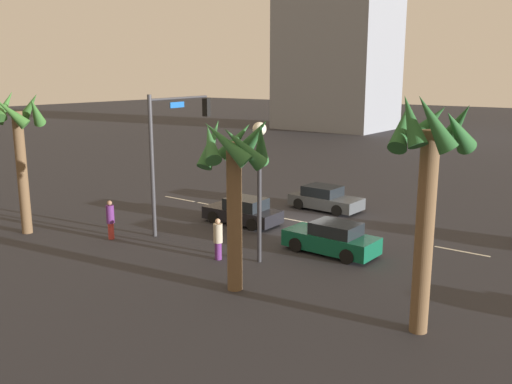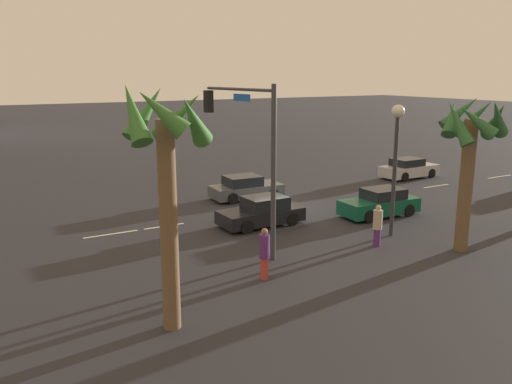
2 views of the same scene
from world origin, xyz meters
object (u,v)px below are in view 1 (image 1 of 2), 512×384
object	(u,v)px
pedestrian_1	(218,238)
building_1	(339,10)
car_3	(243,212)
streetlamp	(259,165)
palm_tree_0	(235,165)
palm_tree_1	(429,169)
pedestrian_0	(110,219)
palm_tree_2	(19,133)
car_1	(332,239)
car_2	(325,199)
traffic_signal	(172,139)

from	to	relation	value
pedestrian_1	building_1	xyz separation A→B (m)	(23.07, -52.58, 15.18)
car_3	pedestrian_1	world-z (taller)	pedestrian_1
streetlamp	pedestrian_1	xyz separation A→B (m)	(1.57, 0.79, -3.18)
pedestrian_1	streetlamp	bearing A→B (deg)	-153.33
palm_tree_0	palm_tree_1	distance (m)	6.60
pedestrian_0	palm_tree_2	xyz separation A→B (m)	(4.16, 1.79, 3.96)
palm_tree_0	building_1	world-z (taller)	building_1
palm_tree_2	pedestrian_0	bearing A→B (deg)	-156.71
car_1	pedestrian_1	size ratio (longest dim) A/B	2.34
building_1	car_2	bearing A→B (deg)	118.45
car_1	car_2	distance (m)	7.89
pedestrian_0	palm_tree_0	world-z (taller)	palm_tree_0
traffic_signal	palm_tree_0	xyz separation A→B (m)	(-7.54, 4.45, 0.06)
car_1	car_3	bearing A→B (deg)	-14.11
traffic_signal	palm_tree_0	distance (m)	8.75
car_3	streetlamp	xyz separation A→B (m)	(-4.21, 4.32, 3.48)
car_2	palm_tree_1	distance (m)	16.00
palm_tree_2	pedestrian_1	bearing A→B (deg)	-165.68
car_3	pedestrian_0	xyz separation A→B (m)	(3.35, 5.91, 0.36)
streetlamp	building_1	xyz separation A→B (m)	(24.64, -51.79, 12.00)
pedestrian_0	palm_tree_2	bearing A→B (deg)	23.29
traffic_signal	pedestrian_0	world-z (taller)	traffic_signal
car_1	streetlamp	bearing A→B (deg)	56.07
car_2	pedestrian_0	distance (m)	12.29
streetlamp	palm_tree_2	distance (m)	12.22
car_3	palm_tree_2	xyz separation A→B (m)	(7.51, 7.70, 4.31)
car_1	building_1	xyz separation A→B (m)	(26.52, -49.01, 15.46)
pedestrian_1	pedestrian_0	bearing A→B (deg)	7.60
traffic_signal	pedestrian_1	size ratio (longest dim) A/B	3.79
traffic_signal	palm_tree_0	world-z (taller)	traffic_signal
traffic_signal	palm_tree_2	bearing A→B (deg)	42.87
car_2	traffic_signal	bearing A→B (deg)	62.44
pedestrian_0	palm_tree_0	size ratio (longest dim) A/B	0.29
car_1	car_2	size ratio (longest dim) A/B	0.99
pedestrian_1	palm_tree_1	size ratio (longest dim) A/B	0.25
car_2	palm_tree_1	size ratio (longest dim) A/B	0.58
streetlamp	pedestrian_0	bearing A→B (deg)	11.87
car_2	palm_tree_0	xyz separation A→B (m)	(-3.37, 12.44, 3.99)
car_3	traffic_signal	xyz separation A→B (m)	(2.23, 2.80, 3.91)
traffic_signal	palm_tree_1	world-z (taller)	palm_tree_1
car_1	traffic_signal	distance (m)	9.27
traffic_signal	building_1	world-z (taller)	building_1
pedestrian_1	car_1	bearing A→B (deg)	-133.94
streetlamp	pedestrian_0	size ratio (longest dim) A/B	3.11
palm_tree_2	building_1	world-z (taller)	building_1
traffic_signal	pedestrian_0	xyz separation A→B (m)	(1.12, 3.11, -3.56)
palm_tree_0	streetlamp	bearing A→B (deg)	-69.48
traffic_signal	streetlamp	xyz separation A→B (m)	(-6.44, 1.52, -0.44)
streetlamp	palm_tree_0	bearing A→B (deg)	110.52
car_1	building_1	world-z (taller)	building_1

